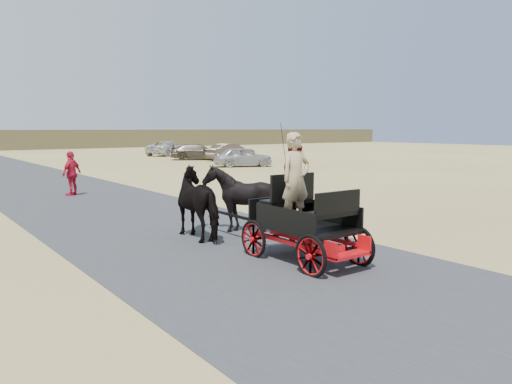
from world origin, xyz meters
TOP-DOWN VIEW (x-y plane):
  - ground at (0.00, 0.00)m, footprint 140.00×140.00m
  - road at (0.00, 0.00)m, footprint 6.00×140.00m
  - carriage at (0.76, 1.61)m, footprint 1.30×2.40m
  - horse_left at (0.21, 4.61)m, footprint 0.91×2.01m
  - horse_right at (1.31, 4.61)m, footprint 1.37×1.54m
  - driver_man at (0.56, 1.66)m, footprint 0.66×0.43m
  - passenger_woman at (1.06, 2.21)m, footprint 0.77×0.60m
  - pedestrian at (-0.03, 14.11)m, footprint 1.06×0.94m
  - car_a at (13.72, 22.23)m, footprint 4.24×3.01m
  - car_b at (16.69, 28.21)m, footprint 4.27×1.81m
  - car_c at (14.98, 30.54)m, footprint 4.87×3.86m
  - car_d at (15.96, 37.87)m, footprint 5.44×4.50m

SIDE VIEW (x-z plane):
  - ground at x=0.00m, z-range 0.00..0.00m
  - road at x=0.00m, z-range 0.00..0.01m
  - carriage at x=0.76m, z-range 0.00..0.72m
  - car_c at x=14.98m, z-range 0.00..1.32m
  - car_a at x=13.72m, z-range 0.00..1.34m
  - car_b at x=16.69m, z-range 0.00..1.37m
  - car_d at x=15.96m, z-range 0.00..1.38m
  - horse_left at x=0.21m, z-range 0.00..1.70m
  - horse_right at x=1.31m, z-range 0.00..1.70m
  - pedestrian at x=-0.03m, z-range 0.00..1.73m
  - passenger_woman at x=1.06m, z-range 0.72..2.30m
  - driver_man at x=0.56m, z-range 0.72..2.52m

